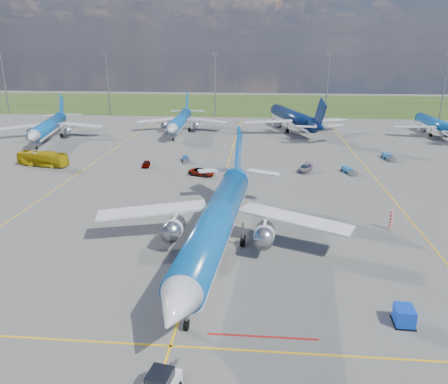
# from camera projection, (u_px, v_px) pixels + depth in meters

# --- Properties ---
(ground) EXTENTS (400.00, 400.00, 0.00)m
(ground) POSITION_uv_depth(u_px,v_px,m) (202.00, 247.00, 56.83)
(ground) COLOR #52524F
(ground) RESTS_ON ground
(grass_strip) EXTENTS (400.00, 80.00, 0.01)m
(grass_strip) POSITION_uv_depth(u_px,v_px,m) (247.00, 104.00, 198.57)
(grass_strip) COLOR #2D4719
(grass_strip) RESTS_ON ground
(taxiway_lines) EXTENTS (60.25, 160.00, 0.02)m
(taxiway_lines) POSITION_uv_depth(u_px,v_px,m) (222.00, 183.00, 82.99)
(taxiway_lines) COLOR gold
(taxiway_lines) RESTS_ON ground
(floodlight_masts) EXTENTS (202.20, 0.50, 22.70)m
(floodlight_masts) POSITION_uv_depth(u_px,v_px,m) (271.00, 83.00, 155.97)
(floodlight_masts) COLOR slate
(floodlight_masts) RESTS_ON ground
(warning_post) EXTENTS (0.50, 0.50, 3.00)m
(warning_post) POSITION_uv_depth(u_px,v_px,m) (391.00, 219.00, 61.75)
(warning_post) COLOR red
(warning_post) RESTS_ON ground
(bg_jet_nw) EXTENTS (37.98, 45.32, 10.45)m
(bg_jet_nw) POSITION_uv_depth(u_px,v_px,m) (50.00, 139.00, 122.85)
(bg_jet_nw) COLOR #0B52A2
(bg_jet_nw) RESTS_ON ground
(bg_jet_nnw) EXTENTS (30.88, 39.84, 10.19)m
(bg_jet_nnw) POSITION_uv_depth(u_px,v_px,m) (180.00, 132.00, 132.47)
(bg_jet_nnw) COLOR #0B52A2
(bg_jet_nnw) RESTS_ON ground
(bg_jet_n) EXTENTS (46.29, 53.45, 11.87)m
(bg_jet_n) POSITION_uv_depth(u_px,v_px,m) (292.00, 131.00, 135.12)
(bg_jet_n) COLOR #081B46
(bg_jet_n) RESTS_ON ground
(bg_jet_ne) EXTENTS (28.69, 36.65, 9.24)m
(bg_jet_ne) POSITION_uv_depth(u_px,v_px,m) (435.00, 135.00, 128.47)
(bg_jet_ne) COLOR #0B52A2
(bg_jet_ne) RESTS_ON ground
(main_airliner) EXTENTS (39.22, 49.52, 12.30)m
(main_airliner) POSITION_uv_depth(u_px,v_px,m) (217.00, 254.00, 54.78)
(main_airliner) COLOR #0B52A2
(main_airliner) RESTS_ON ground
(uld_container) EXTENTS (1.80, 2.21, 1.70)m
(uld_container) POSITION_uv_depth(u_px,v_px,m) (404.00, 316.00, 40.76)
(uld_container) COLOR #0E3BC5
(uld_container) RESTS_ON ground
(apron_bus) EXTENTS (11.81, 5.04, 3.20)m
(apron_bus) POSITION_uv_depth(u_px,v_px,m) (43.00, 159.00, 94.74)
(apron_bus) COLOR #BEA20B
(apron_bus) RESTS_ON ground
(service_car_a) EXTENTS (1.99, 3.96, 1.29)m
(service_car_a) POSITION_uv_depth(u_px,v_px,m) (146.00, 164.00, 94.38)
(service_car_a) COLOR #999999
(service_car_a) RESTS_ON ground
(service_car_b) EXTENTS (5.77, 4.12, 1.46)m
(service_car_b) POSITION_uv_depth(u_px,v_px,m) (202.00, 172.00, 87.91)
(service_car_b) COLOR #999999
(service_car_b) RESTS_ON ground
(service_car_c) EXTENTS (3.83, 5.62, 1.51)m
(service_car_c) POSITION_uv_depth(u_px,v_px,m) (305.00, 168.00, 90.82)
(service_car_c) COLOR #999999
(service_car_c) RESTS_ON ground
(baggage_tug_w) EXTENTS (2.67, 5.05, 1.10)m
(baggage_tug_w) POSITION_uv_depth(u_px,v_px,m) (349.00, 171.00, 89.51)
(baggage_tug_w) COLOR #1A609D
(baggage_tug_w) RESTS_ON ground
(baggage_tug_c) EXTENTS (2.11, 4.61, 1.00)m
(baggage_tug_c) POSITION_uv_depth(u_px,v_px,m) (186.00, 160.00, 98.63)
(baggage_tug_c) COLOR navy
(baggage_tug_c) RESTS_ON ground
(baggage_tug_e) EXTENTS (2.01, 5.49, 1.20)m
(baggage_tug_e) POSITION_uv_depth(u_px,v_px,m) (388.00, 157.00, 100.50)
(baggage_tug_e) COLOR #1A5C9E
(baggage_tug_e) RESTS_ON ground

